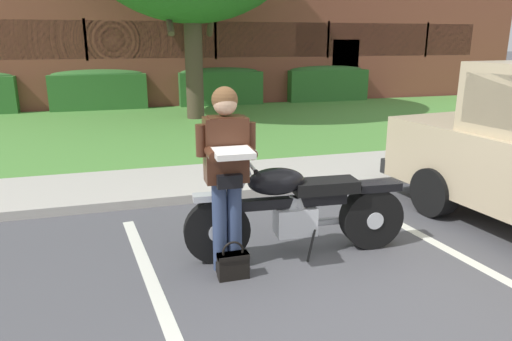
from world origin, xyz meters
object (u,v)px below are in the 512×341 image
Objects in this scene: hedge_center_right at (220,86)px; brick_building at (191,42)px; rider_person at (227,166)px; hedge_right at (325,83)px; handbag at (233,263)px; hedge_center_left at (99,89)px; motorcycle at (305,207)px.

brick_building is (-0.11, 5.12, 1.35)m from hedge_center_right.
hedge_center_right is (2.33, 11.15, -0.36)m from rider_person.
hedge_right is at bearing 0.00° from hedge_center_right.
handbag is at bearing -101.61° from hedge_center_right.
hedge_center_left reaches higher than handbag.
handbag is (0.00, -0.19, -0.86)m from rider_person.
hedge_center_left is (-2.23, 11.03, 0.16)m from motorcycle.
motorcycle is 11.25m from hedge_center_left.
hedge_right is at bearing 0.00° from hedge_center_left.
motorcycle reaches higher than hedge_center_left.
hedge_center_left is 3.74m from hedge_center_right.
rider_person is at bearing -97.77° from brick_building.
handbag is at bearing -82.89° from hedge_center_left.
hedge_right is at bearing -53.01° from brick_building.
motorcycle is 0.84× the size of hedge_center_right.
motorcycle is at bearing -115.49° from hedge_right.
rider_person reaches higher than motorcycle.
hedge_right is at bearing 61.42° from rider_person.
motorcycle is at bearing 20.69° from handbag.
hedge_center_right is at bearing 78.39° from handbag.
brick_building is (2.22, 16.27, 1.00)m from rider_person.
rider_person is 12.70m from hedge_right.
hedge_center_left is at bearing -180.00° from hedge_right.
brick_building is (1.41, 16.15, 1.51)m from motorcycle.
brick_building reaches higher than hedge_center_left.
hedge_right is (6.07, 11.34, 0.51)m from handbag.
rider_person is 11.24m from hedge_center_left.
brick_building is at bearing 54.63° from hedge_center_left.
motorcycle is 0.10× the size of brick_building.
hedge_center_right is 0.12× the size of brick_building.
hedge_right is (6.07, 11.15, -0.36)m from rider_person.
motorcycle reaches higher than handbag.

